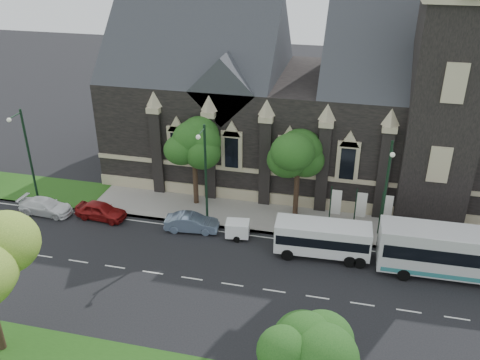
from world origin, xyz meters
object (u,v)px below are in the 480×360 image
(tour_coach, at_px, (471,254))
(shuttle_bus, at_px, (323,238))
(banner_flag_left, at_px, (334,204))
(car_far_red, at_px, (101,211))
(street_lamp_mid, at_px, (205,171))
(street_lamp_near, at_px, (386,190))
(banner_flag_center, at_px, (359,207))
(car_far_white, at_px, (46,206))
(tree_walk_left, at_px, (197,145))
(tree_walk_right, at_px, (301,154))
(banner_flag_right, at_px, (385,210))
(sedan, at_px, (192,223))
(box_trailer, at_px, (238,229))
(street_lamp_far, at_px, (27,153))
(tree_park_east, at_px, (309,345))

(tour_coach, distance_m, shuttle_bus, 10.39)
(banner_flag_left, distance_m, car_far_red, 19.75)
(street_lamp_mid, bearing_deg, shuttle_bus, -11.66)
(street_lamp_near, distance_m, street_lamp_mid, 14.00)
(banner_flag_left, relative_size, banner_flag_center, 1.00)
(street_lamp_mid, height_order, banner_flag_left, street_lamp_mid)
(car_far_white, bearing_deg, tree_walk_left, -66.83)
(tour_coach, xyz_separation_m, car_far_red, (-29.36, 1.50, -1.25))
(tree_walk_right, height_order, banner_flag_right, tree_walk_right)
(sedan, distance_m, car_far_white, 13.30)
(sedan, bearing_deg, car_far_white, 84.80)
(banner_flag_right, bearing_deg, box_trailer, -165.18)
(street_lamp_far, bearing_deg, tour_coach, -3.78)
(car_far_white, bearing_deg, street_lamp_near, -85.50)
(tree_walk_right, height_order, tree_walk_left, tree_walk_right)
(street_lamp_mid, bearing_deg, box_trailer, -20.52)
(tree_park_east, distance_m, tree_walk_right, 20.29)
(banner_flag_right, bearing_deg, tree_walk_right, 166.40)
(tour_coach, relative_size, sedan, 2.86)
(street_lamp_near, xyz_separation_m, tour_coach, (6.16, -2.39, -3.11))
(street_lamp_far, distance_m, banner_flag_right, 30.47)
(street_lamp_near, relative_size, street_lamp_mid, 1.00)
(tour_coach, xyz_separation_m, sedan, (-21.16, 1.44, -1.27))
(tree_park_east, bearing_deg, banner_flag_left, 89.65)
(banner_flag_left, height_order, banner_flag_center, same)
(car_far_red, bearing_deg, street_lamp_far, 87.33)
(box_trailer, relative_size, sedan, 0.63)
(shuttle_bus, relative_size, box_trailer, 2.60)
(tree_walk_right, height_order, street_lamp_far, street_lamp_far)
(shuttle_bus, distance_m, car_far_white, 24.11)
(banner_flag_left, bearing_deg, box_trailer, -157.77)
(street_lamp_near, bearing_deg, tour_coach, -21.19)
(banner_flag_center, distance_m, car_far_red, 21.73)
(banner_flag_left, bearing_deg, street_lamp_mid, -169.50)
(tour_coach, bearing_deg, shuttle_bus, 176.93)
(tree_walk_left, relative_size, shuttle_bus, 1.06)
(street_lamp_far, bearing_deg, car_far_white, -35.60)
(banner_flag_center, xyz_separation_m, tour_coach, (7.88, -4.30, -0.38))
(tree_walk_right, xyz_separation_m, tour_coach, (12.95, -6.01, -3.81))
(street_lamp_near, relative_size, box_trailer, 3.24)
(car_far_red, bearing_deg, tree_park_east, -123.89)
(sedan, bearing_deg, street_lamp_mid, -52.80)
(banner_flag_right, height_order, sedan, banner_flag_right)
(street_lamp_far, xyz_separation_m, car_far_white, (1.71, -1.22, -4.42))
(street_lamp_near, distance_m, box_trailer, 11.92)
(tree_walk_right, distance_m, car_far_white, 22.63)
(box_trailer, height_order, car_far_red, car_far_red)
(car_far_red, relative_size, car_far_white, 0.94)
(street_lamp_far, distance_m, tour_coach, 36.37)
(tree_walk_left, bearing_deg, banner_flag_center, -6.89)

